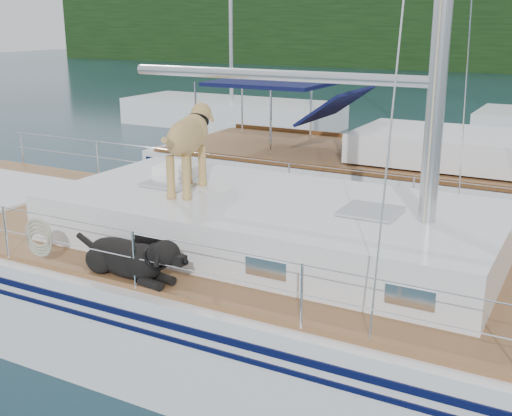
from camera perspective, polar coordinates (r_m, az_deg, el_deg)
The scene contains 4 objects.
ground at distance 8.43m, azimuth -3.70°, elevation -10.37°, with size 120.00×120.00×0.00m, color black.
main_sailboat at distance 8.10m, azimuth -3.29°, elevation -6.22°, with size 12.00×3.80×14.01m.
neighbor_sailboat at distance 13.16m, azimuth 14.67°, elevation 1.95°, with size 11.00×3.50×13.30m.
bg_boat_west at distance 23.88m, azimuth -2.16°, elevation 8.36°, with size 8.00×3.00×11.65m.
Camera 1 is at (4.05, -6.34, 3.80)m, focal length 45.00 mm.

